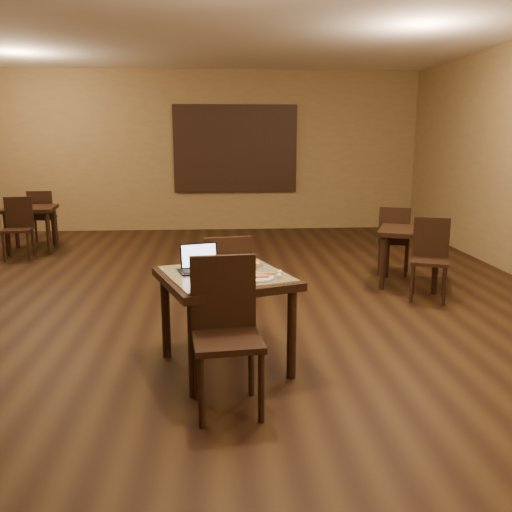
{
  "coord_description": "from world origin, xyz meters",
  "views": [
    {
      "loc": [
        0.14,
        -5.53,
        1.78
      ],
      "look_at": [
        0.44,
        -1.34,
        0.85
      ],
      "focal_mm": 38.0,
      "sensor_mm": 36.0,
      "label": 1
    }
  ],
  "objects": [
    {
      "name": "ground",
      "position": [
        0.0,
        0.0,
        0.0
      ],
      "size": [
        10.0,
        10.0,
        0.0
      ],
      "primitive_type": "plane",
      "color": "black",
      "rests_on": "ground"
    },
    {
      "name": "mural",
      "position": [
        0.5,
        4.96,
        1.55
      ],
      "size": [
        2.34,
        0.05,
        1.64
      ],
      "color": "#235381",
      "rests_on": "wall_back"
    },
    {
      "name": "other_table_a_chair_far",
      "position": [
        2.43,
        1.25,
        0.51
      ],
      "size": [
        0.51,
        0.51,
        0.9
      ],
      "rotation": [
        0.0,
        0.0,
        2.75
      ],
      "color": "black",
      "rests_on": "ground"
    },
    {
      "name": "wall_back",
      "position": [
        0.0,
        5.0,
        1.5
      ],
      "size": [
        8.0,
        0.02,
        3.0
      ],
      "primitive_type": "cube",
      "color": "olive",
      "rests_on": "ground"
    },
    {
      "name": "plate",
      "position": [
        0.41,
        -1.71,
        0.77
      ],
      "size": [
        0.28,
        0.28,
        0.02
      ],
      "primitive_type": "cylinder",
      "color": "white",
      "rests_on": "tiled_table"
    },
    {
      "name": "tiled_table",
      "position": [
        0.19,
        -1.53,
        0.66
      ],
      "size": [
        1.17,
        1.17,
        0.76
      ],
      "rotation": [
        0.0,
        0.0,
        0.34
      ],
      "color": "black",
      "rests_on": "ground"
    },
    {
      "name": "ceiling",
      "position": [
        0.0,
        0.0,
        3.0
      ],
      "size": [
        8.0,
        10.0,
        0.02
      ],
      "primitive_type": "cube",
      "rotation": [
        3.14,
        0.0,
        0.0
      ],
      "color": "silver",
      "rests_on": "wall_back"
    },
    {
      "name": "pizza_pan",
      "position": [
        0.31,
        -1.29,
        0.77
      ],
      "size": [
        0.38,
        0.38,
        0.01
      ],
      "primitive_type": "cylinder",
      "color": "silver",
      "rests_on": "tiled_table"
    },
    {
      "name": "other_table_b_chair_near",
      "position": [
        -2.8,
        2.61,
        0.51
      ],
      "size": [
        0.44,
        0.44,
        0.91
      ],
      "rotation": [
        0.0,
        0.0,
        0.11
      ],
      "color": "black",
      "rests_on": "ground"
    },
    {
      "name": "chair_main_near",
      "position": [
        0.18,
        -2.15,
        0.57
      ],
      "size": [
        0.48,
        0.48,
        1.01
      ],
      "rotation": [
        0.0,
        0.0,
        0.11
      ],
      "color": "black",
      "rests_on": "ground"
    },
    {
      "name": "laptop",
      "position": [
        -0.01,
        -1.44,
        0.82
      ],
      "size": [
        0.34,
        0.31,
        0.2
      ],
      "rotation": [
        0.0,
        0.0,
        0.28
      ],
      "color": "black",
      "rests_on": "tiled_table"
    },
    {
      "name": "other_table_a_chair_near",
      "position": [
        2.49,
        0.19,
        0.51
      ],
      "size": [
        0.51,
        0.51,
        0.9
      ],
      "rotation": [
        0.0,
        0.0,
        -0.39
      ],
      "color": "black",
      "rests_on": "ground"
    },
    {
      "name": "pizza_whole",
      "position": [
        0.31,
        -1.29,
        0.78
      ],
      "size": [
        0.34,
        0.34,
        0.02
      ],
      "color": "beige",
      "rests_on": "pizza_pan"
    },
    {
      "name": "chair_main_far",
      "position": [
        0.21,
        -0.92,
        0.53
      ],
      "size": [
        0.48,
        0.48,
        0.95
      ],
      "rotation": [
        0.0,
        0.0,
        3.32
      ],
      "color": "black",
      "rests_on": "ground"
    },
    {
      "name": "other_table_b",
      "position": [
        -2.79,
        3.14,
        0.58
      ],
      "size": [
        0.83,
        0.83,
        0.7
      ],
      "rotation": [
        0.0,
        0.0,
        0.11
      ],
      "color": "black",
      "rests_on": "ground"
    },
    {
      "name": "other_table_b_chair_far",
      "position": [
        -2.78,
        3.67,
        0.51
      ],
      "size": [
        0.44,
        0.44,
        0.91
      ],
      "rotation": [
        0.0,
        0.0,
        3.26
      ],
      "color": "black",
      "rests_on": "ground"
    },
    {
      "name": "pizza_slice",
      "position": [
        0.41,
        -1.71,
        0.79
      ],
      "size": [
        0.23,
        0.23,
        0.02
      ],
      "primitive_type": null,
      "rotation": [
        0.0,
        0.0,
        0.1
      ],
      "color": "beige",
      "rests_on": "plate"
    },
    {
      "name": "napkin_roll",
      "position": [
        0.59,
        -1.67,
        0.78
      ],
      "size": [
        0.06,
        0.16,
        0.04
      ],
      "rotation": [
        0.0,
        0.0,
        -0.15
      ],
      "color": "white",
      "rests_on": "tiled_table"
    },
    {
      "name": "other_table_a",
      "position": [
        2.46,
        0.72,
        0.58
      ],
      "size": [
        0.97,
        0.97,
        0.7
      ],
      "rotation": [
        0.0,
        0.0,
        -0.39
      ],
      "color": "black",
      "rests_on": "ground"
    },
    {
      "name": "spatula",
      "position": [
        0.33,
        -1.31,
        0.79
      ],
      "size": [
        0.21,
        0.27,
        0.01
      ],
      "primitive_type": "cube",
      "rotation": [
        0.0,
        0.0,
        0.51
      ],
      "color": "silver",
      "rests_on": "pizza_whole"
    },
    {
      "name": "wall_front",
      "position": [
        0.0,
        -5.0,
        1.5
      ],
      "size": [
        8.0,
        0.02,
        3.0
      ],
      "primitive_type": "cube",
      "color": "olive",
      "rests_on": "ground"
    }
  ]
}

